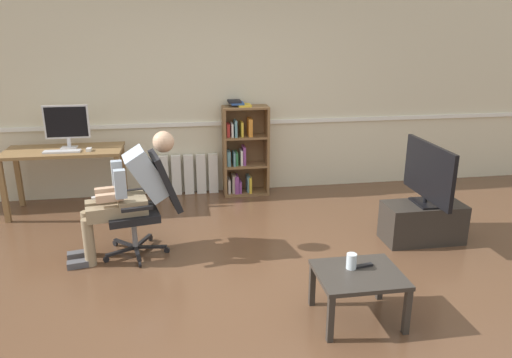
{
  "coord_description": "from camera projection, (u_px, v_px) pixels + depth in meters",
  "views": [
    {
      "loc": [
        -0.55,
        -3.48,
        2.1
      ],
      "look_at": [
        0.15,
        0.85,
        0.7
      ],
      "focal_mm": 33.31,
      "sensor_mm": 36.0,
      "label": 1
    }
  ],
  "objects": [
    {
      "name": "bookshelf",
      "position": [
        243.0,
        152.0,
        6.15
      ],
      "size": [
        0.58,
        0.29,
        1.23
      ],
      "color": "brown",
      "rests_on": "ground_plane"
    },
    {
      "name": "radiator",
      "position": [
        183.0,
        175.0,
        6.22
      ],
      "size": [
        0.92,
        0.08,
        0.53
      ],
      "color": "white",
      "rests_on": "ground_plane"
    },
    {
      "name": "keyboard",
      "position": [
        62.0,
        151.0,
        5.36
      ],
      "size": [
        0.4,
        0.12,
        0.02
      ],
      "primitive_type": "cube",
      "color": "silver",
      "rests_on": "computer_desk"
    },
    {
      "name": "office_chair",
      "position": [
        148.0,
        201.0,
        4.52
      ],
      "size": [
        0.77,
        0.63,
        0.98
      ],
      "rotation": [
        0.0,
        0.0,
        -1.38
      ],
      "color": "black",
      "rests_on": "ground_plane"
    },
    {
      "name": "spare_remote",
      "position": [
        363.0,
        266.0,
        3.56
      ],
      "size": [
        0.15,
        0.06,
        0.02
      ],
      "primitive_type": "cube",
      "rotation": [
        0.0,
        0.0,
        4.9
      ],
      "color": "black",
      "rests_on": "coffee_table"
    },
    {
      "name": "computer_mouse",
      "position": [
        89.0,
        149.0,
        5.42
      ],
      "size": [
        0.06,
        0.1,
        0.03
      ],
      "primitive_type": "cube",
      "color": "white",
      "rests_on": "computer_desk"
    },
    {
      "name": "ground_plane",
      "position": [
        255.0,
        289.0,
        3.99
      ],
      "size": [
        18.0,
        18.0,
        0.0
      ],
      "primitive_type": "plane",
      "color": "brown"
    },
    {
      "name": "back_wall",
      "position": [
        222.0,
        89.0,
        6.07
      ],
      "size": [
        12.0,
        0.13,
        2.7
      ],
      "color": "beige",
      "rests_on": "ground_plane"
    },
    {
      "name": "drinking_glass",
      "position": [
        351.0,
        261.0,
        3.52
      ],
      "size": [
        0.08,
        0.08,
        0.12
      ],
      "primitive_type": "cylinder",
      "color": "silver",
      "rests_on": "coffee_table"
    },
    {
      "name": "person_seated",
      "position": [
        130.0,
        191.0,
        4.43
      ],
      "size": [
        1.07,
        0.5,
        1.19
      ],
      "rotation": [
        0.0,
        0.0,
        -1.38
      ],
      "color": "#937F60",
      "rests_on": "ground_plane"
    },
    {
      "name": "computer_desk",
      "position": [
        64.0,
        158.0,
        5.53
      ],
      "size": [
        1.32,
        0.61,
        0.76
      ],
      "color": "olive",
      "rests_on": "ground_plane"
    },
    {
      "name": "tv_stand",
      "position": [
        423.0,
        222.0,
        4.85
      ],
      "size": [
        0.8,
        0.38,
        0.4
      ],
      "color": "#2D2823",
      "rests_on": "ground_plane"
    },
    {
      "name": "tv_screen",
      "position": [
        428.0,
        173.0,
        4.69
      ],
      "size": [
        0.2,
        0.91,
        0.62
      ],
      "rotation": [
        0.0,
        0.0,
        1.57
      ],
      "color": "black",
      "rests_on": "tv_stand"
    },
    {
      "name": "coffee_table",
      "position": [
        359.0,
        279.0,
        3.49
      ],
      "size": [
        0.62,
        0.53,
        0.39
      ],
      "color": "#332D28",
      "rests_on": "ground_plane"
    },
    {
      "name": "imac_monitor",
      "position": [
        67.0,
        124.0,
        5.49
      ],
      "size": [
        0.5,
        0.14,
        0.5
      ],
      "color": "silver",
      "rests_on": "computer_desk"
    }
  ]
}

